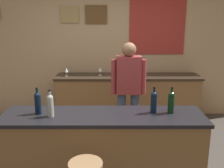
{
  "coord_description": "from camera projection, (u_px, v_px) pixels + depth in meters",
  "views": [
    {
      "loc": [
        0.1,
        -3.13,
        1.99
      ],
      "look_at": [
        0.1,
        0.45,
        1.05
      ],
      "focal_mm": 41.89,
      "sensor_mm": 36.0,
      "label": 1
    }
  ],
  "objects": [
    {
      "name": "wine_bottle_a",
      "position": [
        38.0,
        102.0,
        2.9
      ],
      "size": [
        0.07,
        0.07,
        0.31
      ],
      "color": "black",
      "rests_on": "bar_counter"
    },
    {
      "name": "wine_glass_c",
      "position": [
        140.0,
        69.0,
        4.91
      ],
      "size": [
        0.07,
        0.07,
        0.16
      ],
      "color": "silver",
      "rests_on": "side_counter"
    },
    {
      "name": "side_counter",
      "position": [
        127.0,
        98.0,
        5.02
      ],
      "size": [
        2.7,
        0.56,
        0.9
      ],
      "color": "brown",
      "rests_on": "ground_plane"
    },
    {
      "name": "wine_bottle_c",
      "position": [
        154.0,
        101.0,
        2.94
      ],
      "size": [
        0.07,
        0.07,
        0.31
      ],
      "color": "black",
      "rests_on": "bar_counter"
    },
    {
      "name": "bartender",
      "position": [
        128.0,
        88.0,
        3.91
      ],
      "size": [
        0.52,
        0.21,
        1.62
      ],
      "color": "#384766",
      "rests_on": "ground_plane"
    },
    {
      "name": "back_wall",
      "position": [
        107.0,
        46.0,
        5.14
      ],
      "size": [
        6.0,
        0.09,
        2.8
      ],
      "color": "tan",
      "rests_on": "ground_plane"
    },
    {
      "name": "bar_counter",
      "position": [
        103.0,
        152.0,
        3.03
      ],
      "size": [
        2.27,
        0.6,
        0.92
      ],
      "color": "brown",
      "rests_on": "ground_plane"
    },
    {
      "name": "ground_plane",
      "position": [
        104.0,
        167.0,
        3.53
      ],
      "size": [
        10.0,
        10.0,
        0.0
      ],
      "primitive_type": "plane",
      "color": "#423D38"
    },
    {
      "name": "wine_bottle_b",
      "position": [
        50.0,
        105.0,
        2.82
      ],
      "size": [
        0.07,
        0.07,
        0.31
      ],
      "color": "#999E99",
      "rests_on": "bar_counter"
    },
    {
      "name": "wine_glass_a",
      "position": [
        66.0,
        70.0,
        4.83
      ],
      "size": [
        0.07,
        0.07,
        0.16
      ],
      "color": "silver",
      "rests_on": "side_counter"
    },
    {
      "name": "wine_glass_b",
      "position": [
        100.0,
        70.0,
        4.89
      ],
      "size": [
        0.07,
        0.07,
        0.16
      ],
      "color": "silver",
      "rests_on": "side_counter"
    },
    {
      "name": "wine_bottle_d",
      "position": [
        171.0,
        102.0,
        2.93
      ],
      "size": [
        0.07,
        0.07,
        0.31
      ],
      "color": "black",
      "rests_on": "bar_counter"
    }
  ]
}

